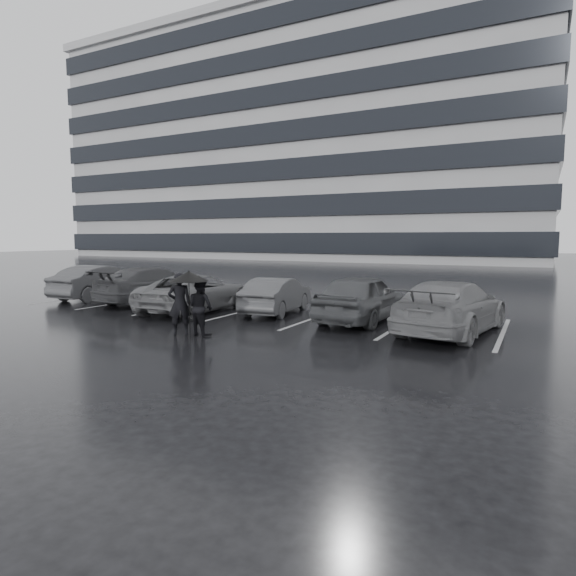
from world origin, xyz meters
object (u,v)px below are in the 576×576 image
Objects in this scene: car_main at (362,298)px; car_west_c at (154,285)px; pedestrian_left at (180,304)px; pedestrian_right at (200,307)px; car_east at (451,307)px; car_west_b at (196,293)px; car_west_d at (100,282)px; car_west_a at (277,295)px.

car_west_c is (-8.80, 0.27, -0.03)m from car_main.
car_west_c is 6.84m from pedestrian_left.
car_main is at bearing -176.01° from car_west_c.
pedestrian_right is at bearing 148.80° from car_west_c.
car_east is at bearing 169.87° from car_main.
car_west_b is 1.10× the size of car_west_d.
pedestrian_left reaches higher than car_west_b.
car_west_c is at bearing 179.56° from car_west_d.
car_main is 3.17m from car_west_a.
car_west_a is 4.51m from pedestrian_left.
car_west_d is 0.87× the size of car_east.
car_west_a is (-3.15, 0.26, -0.13)m from car_main.
car_west_c is 2.94× the size of pedestrian_left.
car_east is (5.90, -0.85, 0.11)m from car_west_a.
pedestrian_left reaches higher than car_east.
car_west_a is 0.75× the size of car_east.
car_main is 1.17× the size of car_west_a.
car_main is 5.57m from pedestrian_left.
car_main is 8.80m from car_west_c.
pedestrian_left is 1.11× the size of pedestrian_right.
car_main reaches higher than car_west_a.
car_west_c reaches higher than car_west_a.
car_main is at bearing -176.13° from car_west_b.
pedestrian_right is at bearing 83.20° from car_west_a.
car_west_c is 2.94m from car_west_d.
car_main is 0.89× the size of car_west_c.
car_west_d is (-11.74, 0.18, -0.03)m from car_main.
pedestrian_left reaches higher than car_west_d.
car_west_c is at bearing -82.60° from pedestrian_left.
car_west_a is 8.58m from car_west_d.
car_west_b is 0.96× the size of car_west_c.
pedestrian_right reaches higher than car_west_d.
pedestrian_left reaches higher than pedestrian_right.
car_west_d is 9.21m from pedestrian_left.
car_main is 0.92× the size of car_west_b.
car_east is (11.55, -0.86, 0.01)m from car_west_c.
car_west_c is at bearing -7.39° from car_west_a.
car_east is (8.63, 0.15, 0.06)m from car_west_b.
car_west_c reaches higher than car_west_b.
car_main reaches higher than car_west_d.
pedestrian_right is at bearing 160.40° from pedestrian_left.
pedestrian_left is at bearing 119.41° from car_west_b.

